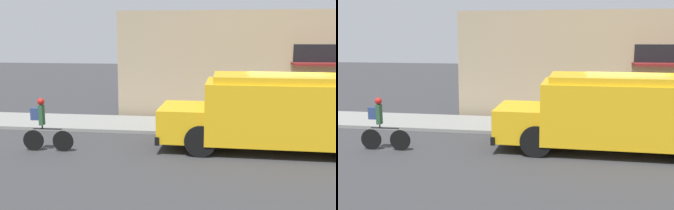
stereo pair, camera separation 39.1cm
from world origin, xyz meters
The scene contains 5 objects.
ground_plane centered at (0.00, 0.00, 0.00)m, with size 70.00×70.00×0.00m, color #38383A.
sidewalk centered at (0.00, 1.28, 0.06)m, with size 28.00×2.56×0.12m.
storefront centered at (0.08, 2.98, 2.23)m, with size 12.88×1.07×4.44m.
school_bus centered at (-0.23, -1.44, 1.21)m, with size 6.81×2.74×2.29m.
cyclist centered at (-7.33, -2.41, 0.79)m, with size 1.55×0.21×1.61m.
Camera 2 is at (-1.73, -13.17, 3.41)m, focal length 42.00 mm.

